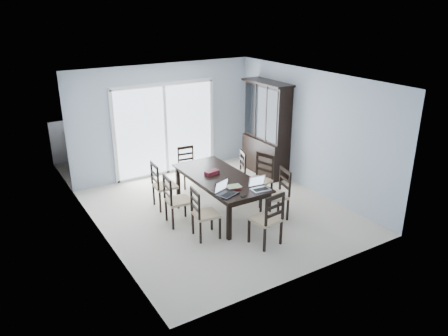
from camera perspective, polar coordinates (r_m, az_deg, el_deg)
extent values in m
plane|color=beige|center=(8.66, -0.51, -5.71)|extent=(5.00, 5.00, 0.00)
plane|color=white|center=(7.85, -0.58, 11.50)|extent=(5.00, 5.00, 0.00)
cube|color=#A4B3C4|center=(10.30, -7.77, 6.22)|extent=(4.50, 0.02, 2.60)
cube|color=#A4B3C4|center=(7.33, -15.79, -0.55)|extent=(0.02, 5.00, 2.60)
cube|color=#A4B3C4|center=(9.47, 11.25, 4.68)|extent=(0.02, 5.00, 2.60)
cube|color=gray|center=(11.58, -9.48, 0.79)|extent=(4.50, 2.00, 0.10)
cube|color=#99999E|center=(12.29, -11.44, 4.79)|extent=(4.50, 0.06, 1.10)
cube|color=black|center=(8.36, -0.53, -1.24)|extent=(1.00, 2.20, 0.04)
cube|color=black|center=(8.39, -0.53, -1.62)|extent=(0.88, 2.08, 0.10)
cube|color=black|center=(7.55, 0.67, -7.03)|extent=(0.07, 0.07, 0.69)
cube|color=black|center=(7.98, 5.80, -5.51)|extent=(0.07, 0.07, 0.69)
cube|color=black|center=(9.14, -6.02, -1.96)|extent=(0.07, 0.07, 0.69)
cube|color=black|center=(9.50, -1.46, -0.94)|extent=(0.07, 0.07, 0.69)
cube|color=black|center=(10.50, 5.37, 1.60)|extent=(0.45, 1.30, 0.85)
cube|color=black|center=(10.21, 5.72, 7.33)|extent=(0.38, 1.30, 1.30)
cube|color=black|center=(10.05, 5.72, 11.05)|extent=(0.50, 1.38, 0.05)
cube|color=black|center=(9.77, 6.28, 6.69)|extent=(0.02, 0.36, 1.18)
cube|color=black|center=(10.09, 4.82, 7.20)|extent=(0.02, 0.36, 1.18)
cube|color=black|center=(10.43, 3.45, 7.69)|extent=(0.02, 0.36, 1.18)
cube|color=silver|center=(10.35, -7.66, 4.86)|extent=(2.40, 0.02, 2.10)
cube|color=white|center=(10.09, -7.92, 10.79)|extent=(2.52, 0.05, 0.08)
cube|color=white|center=(10.33, -7.62, 4.84)|extent=(0.06, 0.05, 2.10)
cube|color=white|center=(10.66, -7.36, -0.46)|extent=(2.52, 0.05, 0.05)
cube|color=black|center=(7.81, -4.09, -7.25)|extent=(0.04, 0.04, 0.41)
cube|color=black|center=(7.51, -3.09, -8.44)|extent=(0.04, 0.04, 0.41)
cube|color=black|center=(7.93, -1.63, -6.74)|extent=(0.04, 0.04, 0.41)
cube|color=black|center=(7.64, -0.54, -7.89)|extent=(0.04, 0.04, 0.41)
cube|color=tan|center=(7.61, -2.36, -6.06)|extent=(0.45, 0.45, 0.05)
cube|color=black|center=(8.31, -7.57, -5.50)|extent=(0.04, 0.04, 0.43)
cube|color=black|center=(7.98, -6.70, -6.60)|extent=(0.04, 0.04, 0.43)
cube|color=black|center=(8.41, -5.11, -5.03)|extent=(0.04, 0.04, 0.43)
cube|color=black|center=(8.10, -4.15, -6.10)|extent=(0.04, 0.04, 0.43)
cube|color=tan|center=(8.09, -5.95, -4.28)|extent=(0.46, 0.46, 0.05)
cube|color=black|center=(8.97, -9.16, -3.53)|extent=(0.04, 0.04, 0.43)
cube|color=black|center=(8.64, -8.35, -4.46)|extent=(0.04, 0.04, 0.43)
cube|color=black|center=(9.08, -6.90, -3.09)|extent=(0.04, 0.04, 0.43)
cube|color=black|center=(8.75, -6.02, -3.99)|extent=(0.04, 0.04, 0.43)
cube|color=tan|center=(8.76, -7.68, -2.34)|extent=(0.45, 0.45, 0.05)
cube|color=black|center=(8.34, 8.31, -5.44)|extent=(0.04, 0.04, 0.43)
cube|color=black|center=(8.64, 7.13, -4.40)|extent=(0.04, 0.04, 0.43)
cube|color=black|center=(8.17, 5.95, -5.88)|extent=(0.04, 0.04, 0.43)
cube|color=black|center=(8.48, 4.83, -4.80)|extent=(0.04, 0.04, 0.43)
cube|color=tan|center=(8.30, 6.62, -3.63)|extent=(0.49, 0.49, 0.05)
cube|color=black|center=(9.04, 6.21, -3.11)|extent=(0.05, 0.05, 0.44)
cube|color=black|center=(9.24, 4.21, -2.48)|extent=(0.05, 0.05, 0.44)
cube|color=black|center=(8.74, 4.76, -3.92)|extent=(0.05, 0.05, 0.44)
cube|color=black|center=(8.95, 2.72, -3.25)|extent=(0.05, 0.05, 0.44)
cube|color=tan|center=(8.89, 4.52, -1.73)|extent=(0.55, 0.55, 0.05)
cube|color=black|center=(9.29, 2.64, -2.42)|extent=(0.04, 0.04, 0.41)
cube|color=black|center=(9.61, 2.07, -1.58)|extent=(0.04, 0.04, 0.41)
cube|color=black|center=(9.21, 0.46, -2.62)|extent=(0.04, 0.04, 0.41)
cube|color=black|center=(9.53, -0.04, -1.77)|extent=(0.04, 0.04, 0.41)
cube|color=tan|center=(9.32, 1.29, -0.80)|extent=(0.51, 0.51, 0.05)
cube|color=black|center=(7.30, 5.32, -9.36)|extent=(0.04, 0.04, 0.43)
cube|color=black|center=(7.54, 7.45, -8.39)|extent=(0.04, 0.04, 0.43)
cube|color=black|center=(7.54, 3.28, -8.23)|extent=(0.04, 0.04, 0.43)
cube|color=black|center=(7.77, 5.41, -7.34)|extent=(0.04, 0.04, 0.43)
cube|color=tan|center=(7.42, 5.43, -6.69)|extent=(0.47, 0.47, 0.05)
cube|color=black|center=(10.01, -4.02, -0.74)|extent=(0.03, 0.03, 0.39)
cube|color=black|center=(9.90, -5.87, -1.06)|extent=(0.03, 0.03, 0.39)
cube|color=black|center=(9.71, -3.26, -1.42)|extent=(0.03, 0.03, 0.39)
cube|color=black|center=(9.60, -5.15, -1.76)|extent=(0.03, 0.03, 0.39)
cube|color=tan|center=(9.72, -4.61, -0.05)|extent=(0.42, 0.42, 0.05)
cube|color=black|center=(7.57, 0.49, -3.46)|extent=(0.42, 0.35, 0.02)
cube|color=silver|center=(7.52, 0.49, -2.61)|extent=(0.31, 0.15, 0.19)
cube|color=#B7B7BA|center=(7.79, 4.79, -2.82)|extent=(0.35, 0.26, 0.02)
cube|color=silver|center=(7.74, 4.81, -2.04)|extent=(0.29, 0.07, 0.18)
cube|color=maroon|center=(7.83, 1.22, -2.57)|extent=(0.28, 0.25, 0.03)
cube|color=gold|center=(7.83, 1.28, -2.41)|extent=(0.29, 0.25, 0.01)
cube|color=black|center=(7.52, 2.57, -3.69)|extent=(0.11, 0.07, 0.01)
cube|color=#4A0E1B|center=(8.46, -1.60, -0.58)|extent=(0.30, 0.19, 0.07)
cube|color=brown|center=(11.37, -12.72, 2.97)|extent=(2.00, 1.80, 0.95)
cube|color=gray|center=(11.23, -12.92, 5.43)|extent=(2.06, 1.86, 0.06)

